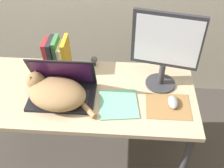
{
  "coord_description": "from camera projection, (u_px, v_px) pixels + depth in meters",
  "views": [
    {
      "loc": [
        0.24,
        -0.9,
        1.87
      ],
      "look_at": [
        0.16,
        0.28,
        0.81
      ],
      "focal_mm": 45.0,
      "sensor_mm": 36.0,
      "label": 1
    }
  ],
  "objects": [
    {
      "name": "cat",
      "position": [
        55.0,
        92.0,
        1.59
      ],
      "size": [
        0.43,
        0.32,
        0.15
      ],
      "color": "#99754C",
      "rests_on": "desk"
    },
    {
      "name": "notepad",
      "position": [
        118.0,
        104.0,
        1.6
      ],
      "size": [
        0.24,
        0.26,
        0.01
      ],
      "color": "#6BBC93",
      "rests_on": "desk"
    },
    {
      "name": "webcam",
      "position": [
        94.0,
        60.0,
        1.85
      ],
      "size": [
        0.04,
        0.04,
        0.07
      ],
      "color": "#232328",
      "rests_on": "desk"
    },
    {
      "name": "external_monitor",
      "position": [
        166.0,
        48.0,
        1.56
      ],
      "size": [
        0.38,
        0.18,
        0.48
      ],
      "color": "#333338",
      "rests_on": "desk"
    },
    {
      "name": "desk",
      "position": [
        86.0,
        101.0,
        1.74
      ],
      "size": [
        1.32,
        0.62,
        0.71
      ],
      "color": "tan",
      "rests_on": "ground_plane"
    },
    {
      "name": "laptop",
      "position": [
        62.0,
        89.0,
        1.63
      ],
      "size": [
        0.38,
        0.26,
        0.25
      ],
      "color": "black",
      "rests_on": "desk"
    },
    {
      "name": "computer_mouse",
      "position": [
        173.0,
        102.0,
        1.6
      ],
      "size": [
        0.06,
        0.1,
        0.03
      ],
      "color": "#99999E",
      "rests_on": "mousepad"
    },
    {
      "name": "book_row",
      "position": [
        57.0,
        55.0,
        1.79
      ],
      "size": [
        0.15,
        0.16,
        0.22
      ],
      "color": "maroon",
      "rests_on": "desk"
    },
    {
      "name": "mousepad",
      "position": [
        168.0,
        106.0,
        1.59
      ],
      "size": [
        0.25,
        0.2,
        0.0
      ],
      "color": "olive",
      "rests_on": "desk"
    }
  ]
}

